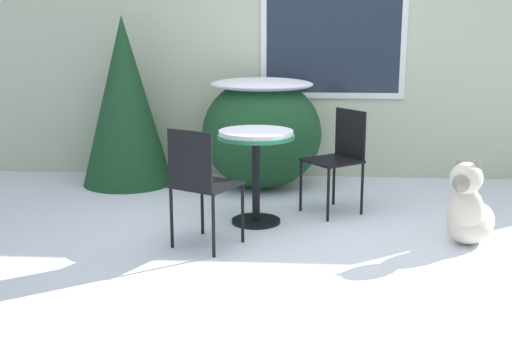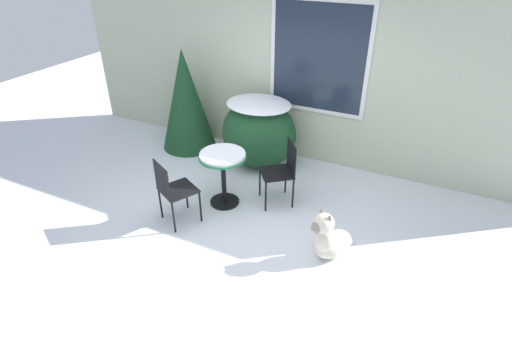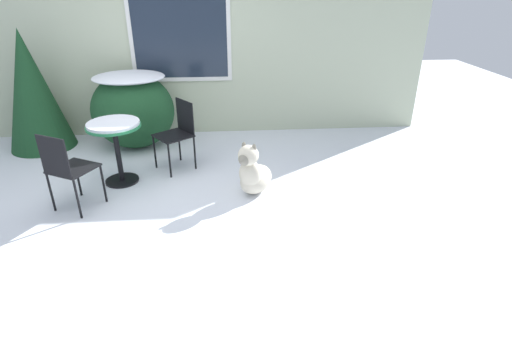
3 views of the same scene
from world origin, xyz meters
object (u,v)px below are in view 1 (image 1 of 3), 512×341
Objects in this scene: patio_chair_near_table at (339,155)px; patio_chair_far_side at (201,181)px; patio_table at (256,150)px; dog at (469,212)px.

patio_chair_far_side is at bearing -82.89° from patio_chair_near_table.
patio_chair_far_side reaches higher than patio_table.
patio_chair_near_table reaches higher than dog.
patio_chair_far_side is 1.97m from dog.
patio_chair_near_table is 1.00× the size of patio_chair_far_side.
patio_chair_near_table and patio_chair_far_side have the same top height.
patio_table is at bearing -98.66° from patio_chair_near_table.
dog is (1.94, 0.21, -0.25)m from patio_chair_far_side.
patio_chair_near_table is 1.24m from dog.
patio_table reaches higher than dog.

